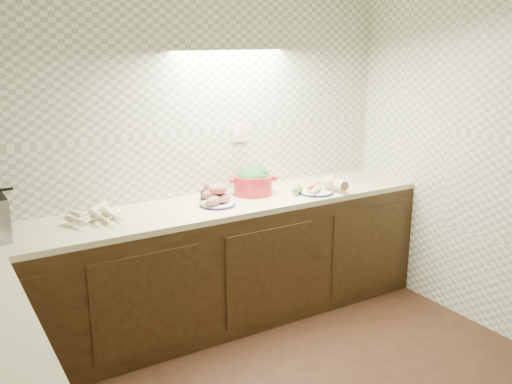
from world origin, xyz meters
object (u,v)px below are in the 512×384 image
sweet_potato_plate (217,197)px  veg_plate (322,187)px  parsnip_pile (86,218)px  dutch_oven (253,181)px  onion_bowl (211,193)px

sweet_potato_plate → veg_plate: bearing=-7.5°
parsnip_pile → sweet_potato_plate: (0.88, -0.07, 0.03)m
veg_plate → dutch_oven: bearing=153.8°
dutch_oven → veg_plate: (0.46, -0.23, -0.05)m
dutch_oven → onion_bowl: bearing=-169.3°
onion_bowl → dutch_oven: 0.33m
parsnip_pile → veg_plate: veg_plate is taller
onion_bowl → veg_plate: (0.79, -0.26, -0.00)m
sweet_potato_plate → parsnip_pile: bearing=175.5°
dutch_oven → veg_plate: size_ratio=0.89×
parsnip_pile → sweet_potato_plate: 0.88m
parsnip_pile → veg_plate: bearing=-6.0°
parsnip_pile → sweet_potato_plate: sweet_potato_plate is taller
veg_plate → sweet_potato_plate: bearing=172.5°
onion_bowl → sweet_potato_plate: bearing=-102.6°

